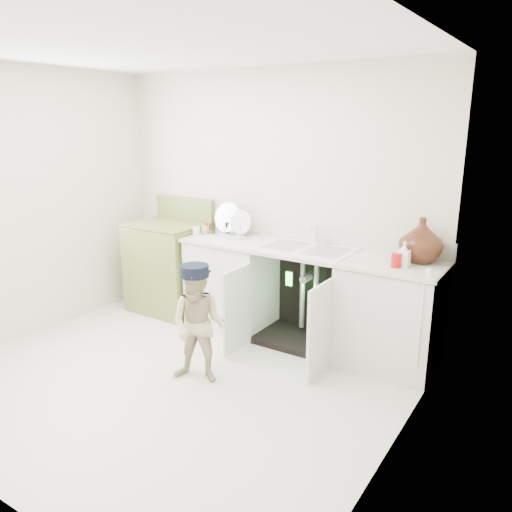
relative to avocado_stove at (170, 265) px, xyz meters
The scene contains 5 objects.
ground 1.67m from the avocado_stove, 47.64° to the right, with size 3.50×3.50×0.00m, color beige.
room_shell 1.77m from the avocado_stove, 47.64° to the right, with size 6.00×5.50×1.26m.
counter_run 1.67m from the avocado_stove, ahead, with size 2.44×1.02×1.26m.
avocado_stove is the anchor object (origin of this frame).
repair_worker 1.65m from the avocado_stove, 39.92° to the right, with size 0.70×0.98×0.95m.
Camera 1 is at (2.52, -2.66, 2.01)m, focal length 35.00 mm.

